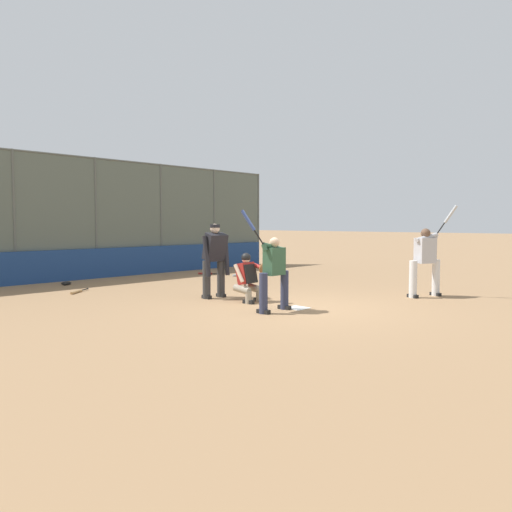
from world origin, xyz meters
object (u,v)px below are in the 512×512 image
Objects in this scene: umpire_home at (215,258)px; spare_bat_by_padding at (207,273)px; spare_bat_near_backstop at (78,292)px; spare_bat_third_base_side at (239,275)px; batter_at_plate at (274,271)px; fielding_glove_on_dirt at (66,283)px; catcher_behind_plate at (249,277)px; batter_on_deck at (425,260)px.

spare_bat_by_padding is at bearing -121.11° from umpire_home.
umpire_home reaches higher than spare_bat_near_backstop.
spare_bat_by_padding and spare_bat_third_base_side have the same top height.
umpire_home is (-0.37, -2.18, 0.14)m from batter_at_plate.
fielding_glove_on_dirt is (5.17, -1.74, 0.02)m from spare_bat_third_base_side.
catcher_behind_plate is 1.49× the size of spare_bat_by_padding.
batter_on_deck is at bearing 159.65° from batter_at_plate.
batter_on_deck is (-3.50, 2.48, 0.32)m from catcher_behind_plate.
umpire_home reaches higher than fielding_glove_on_dirt.
umpire_home reaches higher than spare_bat_third_base_side.
umpire_home is 5.14m from fielding_glove_on_dirt.
spare_bat_near_backstop is at bearing -70.11° from catcher_behind_plate.
spare_bat_third_base_side is 5.46m from fielding_glove_on_dirt.
batter_at_plate is 0.93× the size of batter_on_deck.
batter_on_deck is (-4.00, 1.29, 0.09)m from batter_at_plate.
umpire_home reaches higher than spare_bat_by_padding.
spare_bat_near_backstop is 1.02× the size of spare_bat_by_padding.
spare_bat_near_backstop is (1.47, -5.35, -0.77)m from batter_at_plate.
fielding_glove_on_dirt is at bearing -143.78° from spare_bat_near_backstop.
umpire_home reaches higher than catcher_behind_plate.
batter_on_deck is 6.68m from spare_bat_third_base_side.
spare_bat_third_base_side is (-0.21, -6.62, -0.86)m from batter_on_deck.
batter_on_deck is at bearing 143.69° from umpire_home.
fielding_glove_on_dirt is at bearing -84.77° from batter_at_plate.
umpire_home is 2.04× the size of spare_bat_third_base_side.
spare_bat_near_backstop and spare_bat_third_base_side have the same top height.
batter_on_deck is 8.64m from spare_bat_near_backstop.
batter_at_plate is 1.85× the size of catcher_behind_plate.
spare_bat_near_backstop is 5.68m from spare_bat_third_base_side.
spare_bat_by_padding is (-5.22, -1.08, 0.00)m from spare_bat_near_backstop.
catcher_behind_plate reaches higher than spare_bat_third_base_side.
spare_bat_near_backstop is at bearing 73.48° from fielding_glove_on_dirt.
catcher_behind_plate is 1.07m from umpire_home.
batter_on_deck is 2.55× the size of spare_bat_third_base_side.
umpire_home is 5.91× the size of fielding_glove_on_dirt.
fielding_glove_on_dirt is at bearing -22.54° from spare_bat_third_base_side.
batter_at_plate reaches higher than fielding_glove_on_dirt.
catcher_behind_plate is at bearing 164.38° from batter_on_deck.
batter_at_plate is 1.31m from catcher_behind_plate.
spare_bat_near_backstop is at bearing 149.16° from batter_on_deck.
catcher_behind_plate is at bearing 44.14° from spare_bat_third_base_side.
umpire_home is (0.13, -0.99, 0.37)m from catcher_behind_plate.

